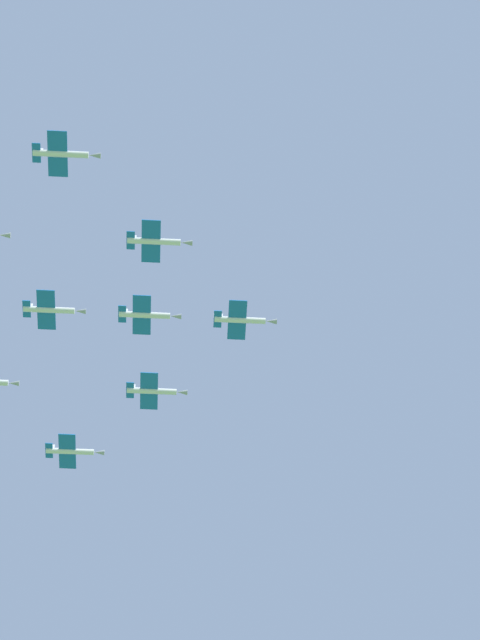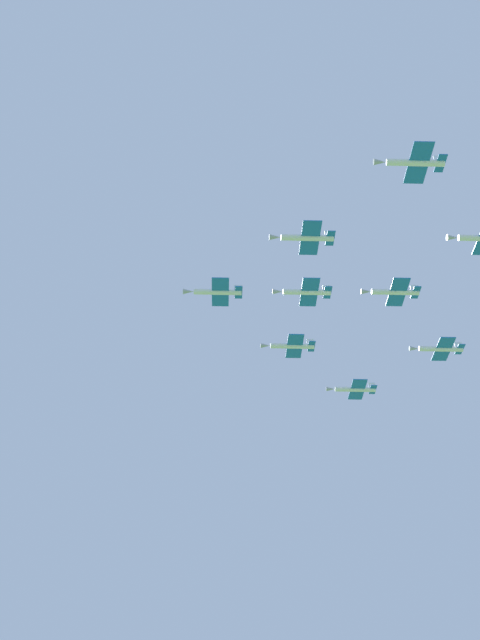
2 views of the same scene
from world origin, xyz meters
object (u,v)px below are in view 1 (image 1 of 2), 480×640
jet_starboard_inner (155,241)px  jet_starboard_outer (71,451)px  jet_lead (241,320)px  jet_port_inner (153,391)px  jet_center_rear (62,154)px  jet_port_outer (146,315)px  jet_port_trail (50,310)px

jet_starboard_inner → jet_starboard_outer: 53.97m
jet_lead → jet_starboard_inner: jet_lead is taller
jet_port_inner → jet_starboard_inner: size_ratio=1.00×
jet_port_inner → jet_center_rear: jet_port_inner is taller
jet_port_outer → jet_port_inner: bearing=174.3°
jet_port_inner → jet_starboard_outer: size_ratio=1.00×
jet_center_rear → jet_port_trail: (-18.81, -28.67, 2.15)m
jet_port_inner → jet_lead: bearing=45.0°
jet_port_outer → jet_starboard_inner: bearing=5.7°
jet_port_trail → jet_port_outer: bearing=90.0°
jet_center_rear → jet_port_inner: bearing=161.6°
jet_port_trail → jet_center_rear: bearing=5.7°
jet_port_trail → jet_port_inner: bearing=129.8°
jet_starboard_outer → jet_center_rear: size_ratio=1.00×
jet_lead → jet_starboard_inner: (24.00, 2.53, -1.04)m
jet_starboard_inner → jet_port_outer: 17.21m
jet_port_outer → jet_port_trail: 18.77m
jet_port_trail → jet_lead: bearing=90.0°
jet_starboard_inner → jet_starboard_outer: size_ratio=1.00×
jet_port_inner → jet_starboard_inner: (21.47, 26.53, -0.12)m
jet_starboard_inner → jet_starboard_outer: bearing=-161.6°
jet_lead → jet_center_rear: size_ratio=1.00×
jet_starboard_outer → jet_port_trail: 34.30m
jet_lead → jet_port_trail: 37.54m
jet_starboard_inner → jet_port_trail: 26.72m
jet_starboard_inner → jet_port_trail: size_ratio=1.00×
jet_lead → jet_port_inner: size_ratio=1.00×
jet_starboard_outer → jet_port_inner: bearing=45.0°
jet_lead → jet_center_rear: (47.99, 5.06, -1.34)m
jet_center_rear → jet_starboard_outer: bearing=180.0°
jet_port_inner → jet_port_outer: jet_port_outer is taller
jet_port_inner → jet_starboard_outer: bearing=-135.0°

